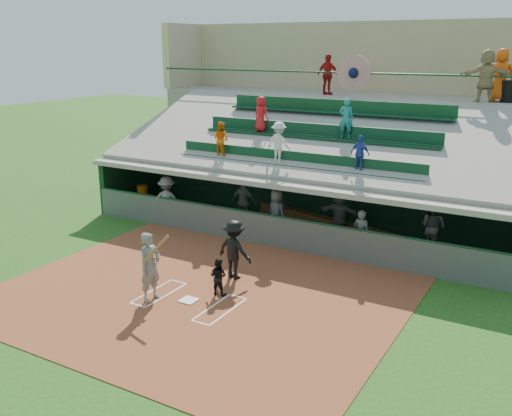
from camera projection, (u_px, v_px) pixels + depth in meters
The scene contains 23 objects.
ground at pixel (189, 301), 15.53m from camera, with size 100.00×100.00×0.00m, color #1F4D15.
dirt_slab at pixel (199, 294), 15.94m from camera, with size 11.00×9.00×0.02m, color brown.
home_plate at pixel (189, 300), 15.52m from camera, with size 0.43×0.43×0.03m, color white.
batters_box_chalk at pixel (189, 301), 15.52m from camera, with size 2.65×1.85×0.01m.
dugout_floor at pixel (297, 233), 21.15m from camera, with size 16.00×3.50×0.04m, color gray.
concourse_slab at pixel (362, 145), 26.15m from camera, with size 20.00×3.00×4.60m, color gray.
grandstand at pixel (337, 157), 23.67m from camera, with size 20.40×10.40×7.80m.
batter_at_plate at pixel (150, 267), 15.33m from camera, with size 0.88×0.78×1.95m.
catcher at pixel (218, 276), 15.80m from camera, with size 0.51×0.40×1.06m, color black.
home_umpire at pixel (234, 249), 16.84m from camera, with size 1.15×0.66×1.78m, color black.
dugout_bench at pixel (313, 219), 21.99m from camera, with size 14.05×0.42×0.42m, color brown.
white_table at pixel (144, 203), 23.95m from camera, with size 0.71×0.54×0.62m, color silver.
water_cooler at pixel (142, 191), 23.77m from camera, with size 0.44×0.44×0.44m, color #C9590B.
dugout_player_a at pixel (167, 200), 21.93m from camera, with size 1.21×0.69×1.87m, color #555853.
dugout_player_b at pixel (244, 202), 21.80m from camera, with size 1.07×0.44×1.82m, color #61635E.
dugout_player_c at pixel (276, 213), 20.63m from camera, with size 0.83×0.54×1.69m, color #5E615C.
dugout_player_d at pixel (340, 214), 20.30m from camera, with size 1.68×0.53×1.81m, color #595B56.
dugout_player_e at pixel (361, 234), 18.49m from camera, with size 0.58×0.38×1.60m, color #555752.
dugout_player_f at pixel (433, 227), 18.75m from camera, with size 0.91×0.71×1.86m, color #535651.
trash_bin at pixel (509, 92), 21.88m from camera, with size 0.55×0.55×0.82m, color black.
concourse_staff_a at pixel (328, 75), 25.10m from camera, with size 1.03×0.43×1.76m, color #A81313.
concourse_staff_b at pixel (501, 75), 21.96m from camera, with size 0.99×0.64×2.03m, color #DD500D.
concourse_staff_c at pixel (486, 76), 21.50m from camera, with size 1.86×0.59×2.00m, color tan.
Camera 1 is at (8.67, -11.43, 6.72)m, focal length 40.00 mm.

